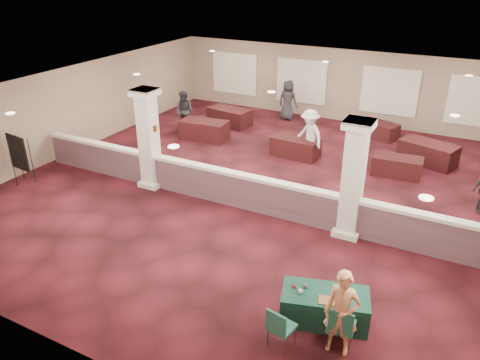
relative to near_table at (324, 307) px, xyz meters
The scene contains 32 objects.
ground 6.11m from the near_table, 124.98° to the left, with size 16.00×16.00×0.00m, color #4F131C.
wall_back 13.53m from the near_table, 105.07° to the left, with size 16.00×0.04×3.20m, color #876D5D.
wall_front 4.78m from the near_table, 139.43° to the right, with size 16.00×0.04×3.20m, color #876D5D.
wall_left 12.60m from the near_table, 156.49° to the left, with size 0.04×16.00×3.20m, color #876D5D.
ceiling 6.75m from the near_table, 124.98° to the left, with size 16.00×16.00×0.02m, color silver.
partition_wall 4.96m from the near_table, 134.98° to the left, with size 15.60×0.28×1.10m.
column_left 7.94m from the near_table, 153.42° to the left, with size 0.72×0.72×3.20m.
column_right 3.77m from the near_table, 98.12° to the left, with size 0.72×0.72×3.20m.
sconce_left 8.25m from the near_table, 154.30° to the left, with size 0.12×0.12×0.18m.
sconce_right 7.76m from the near_table, 152.47° to the left, with size 0.12×0.12×0.18m.
near_table is the anchor object (origin of this frame).
conf_chair_main 0.83m from the near_table, 50.38° to the right, with size 0.53×0.53×0.96m.
conf_chair_side 1.26m from the near_table, 114.59° to the right, with size 0.53×0.54×0.91m.
easel_board 11.05m from the near_table, behind, with size 0.97×0.53×1.65m.
woman 0.99m from the near_table, 52.78° to the right, with size 0.63×0.42×1.76m, color #FBB26D.
far_table_front_left 11.15m from the near_table, 134.13° to the left, with size 1.91×0.96×0.78m, color black.
far_table_front_center 8.85m from the near_table, 115.24° to the left, with size 1.75×0.88×0.71m, color black.
far_table_front_right 8.00m from the near_table, 90.54° to the left, with size 1.63×0.81×0.66m, color black.
far_table_back_left 12.65m from the near_table, 127.53° to the left, with size 1.88×0.94×0.76m, color black.
far_table_back_center 11.60m from the near_table, 97.43° to the left, with size 1.61×0.80×0.65m, color black.
far_table_back_right 9.60m from the near_table, 85.81° to the left, with size 1.95×0.97×0.79m, color black.
attendee_a 12.40m from the near_table, 136.75° to the left, with size 0.83×0.46×1.73m, color black.
attendee_b 8.66m from the near_table, 112.17° to the left, with size 1.20×0.55×1.87m, color silver.
attendee_d 13.32m from the near_table, 115.58° to the left, with size 0.89×0.48×1.81m, color black.
laptop_base 0.44m from the near_table, ahead, with size 0.30×0.21×0.02m, color silver.
laptop_screen 0.53m from the near_table, 28.54° to the left, with size 0.30×0.01×0.20m, color silver.
screen_glow 0.52m from the near_table, 27.26° to the left, with size 0.27×0.00×0.17m, color silver.
knitting 0.42m from the near_table, 62.38° to the right, with size 0.37×0.27×0.03m, color #B6671D.
yarn_cream 0.64m from the near_table, 153.38° to the right, with size 0.10×0.10×0.10m, color beige.
yarn_red 0.74m from the near_table, 167.77° to the right, with size 0.09×0.09×0.09m, color maroon.
yarn_grey 0.57m from the near_table, behind, with size 0.10×0.10×0.10m, color #444449.
scissors 0.73m from the near_table, ahead, with size 0.11×0.03×0.01m, color red.
Camera 1 is at (5.44, -12.42, 6.71)m, focal length 35.00 mm.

